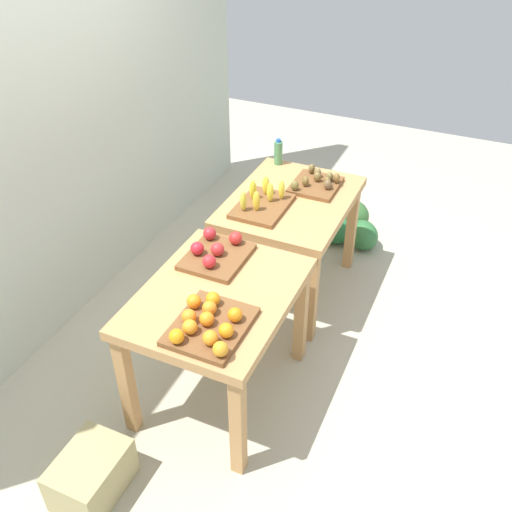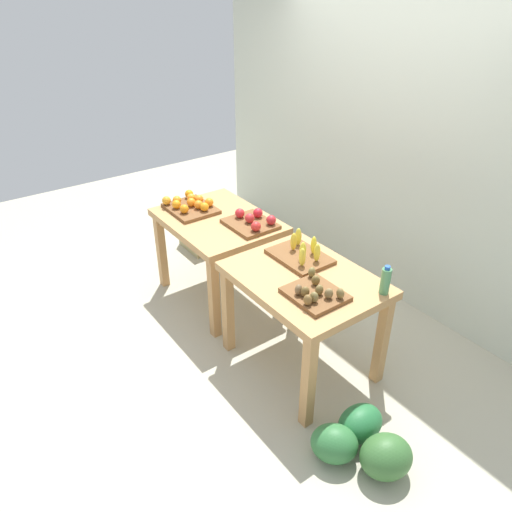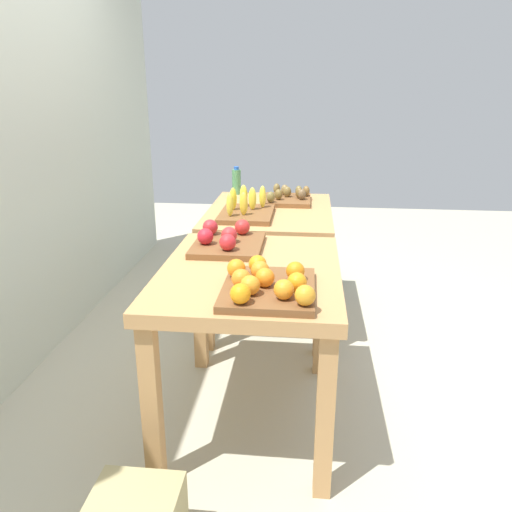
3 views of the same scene
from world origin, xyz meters
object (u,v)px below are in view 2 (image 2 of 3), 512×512
at_px(orange_bin, 190,205).
at_px(kiwi_bin, 315,293).
at_px(apple_bin, 252,222).
at_px(cardboard_produce_box, 200,236).
at_px(banana_crate, 301,254).
at_px(watermelon_pile, 363,442).
at_px(display_table_left, 218,230).
at_px(water_bottle, 385,281).
at_px(display_table_right, 304,290).

distance_m(orange_bin, kiwi_bin, 1.63).
relative_size(apple_bin, kiwi_bin, 1.10).
height_order(orange_bin, cardboard_produce_box, orange_bin).
bearing_deg(banana_crate, watermelon_pile, -19.29).
xyz_separation_m(display_table_left, watermelon_pile, (1.98, -0.23, -0.54)).
relative_size(apple_bin, banana_crate, 0.91).
bearing_deg(watermelon_pile, water_bottle, 127.95).
distance_m(kiwi_bin, cardboard_produce_box, 2.37).
bearing_deg(display_table_right, cardboard_produce_box, 171.51).
bearing_deg(banana_crate, display_table_left, -171.83).
bearing_deg(orange_bin, water_bottle, 11.67).
xyz_separation_m(display_table_left, banana_crate, (0.93, 0.13, 0.16)).
bearing_deg(orange_bin, kiwi_bin, -0.22).
bearing_deg(display_table_left, display_table_right, 0.00).
relative_size(orange_bin, apple_bin, 1.10).
bearing_deg(orange_bin, banana_crate, 10.95).
xyz_separation_m(apple_bin, banana_crate, (0.64, -0.02, 0.00)).
bearing_deg(apple_bin, banana_crate, -1.85).
distance_m(display_table_right, watermelon_pile, 1.04).
xyz_separation_m(banana_crate, kiwi_bin, (0.42, -0.24, -0.01)).
bearing_deg(water_bottle, apple_bin, -174.28).
bearing_deg(kiwi_bin, display_table_right, 154.50).
height_order(kiwi_bin, watermelon_pile, kiwi_bin).
distance_m(watermelon_pile, cardboard_produce_box, 2.91).
relative_size(kiwi_bin, water_bottle, 1.79).
distance_m(banana_crate, watermelon_pile, 1.31).
relative_size(orange_bin, water_bottle, 2.17).
relative_size(display_table_right, orange_bin, 2.36).
height_order(apple_bin, water_bottle, water_bottle).
height_order(water_bottle, cardboard_produce_box, water_bottle).
relative_size(display_table_left, watermelon_pile, 1.68).
distance_m(display_table_left, cardboard_produce_box, 1.08).
height_order(display_table_left, banana_crate, banana_crate).
relative_size(display_table_right, banana_crate, 2.36).
relative_size(banana_crate, water_bottle, 2.17).
relative_size(orange_bin, kiwi_bin, 1.21).
xyz_separation_m(display_table_left, orange_bin, (-0.28, -0.10, 0.16)).
relative_size(orange_bin, banana_crate, 1.00).
bearing_deg(cardboard_produce_box, display_table_right, -8.49).
height_order(display_table_left, cardboard_produce_box, display_table_left).
bearing_deg(water_bottle, watermelon_pile, -52.05).
height_order(banana_crate, kiwi_bin, banana_crate).
bearing_deg(display_table_left, cardboard_produce_box, 161.35).
height_order(display_table_left, apple_bin, apple_bin).
height_order(display_table_left, display_table_right, same).
height_order(display_table_left, orange_bin, orange_bin).
distance_m(display_table_left, water_bottle, 1.61).
distance_m(banana_crate, kiwi_bin, 0.48).
bearing_deg(kiwi_bin, display_table_left, 175.44).
height_order(display_table_right, kiwi_bin, kiwi_bin).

